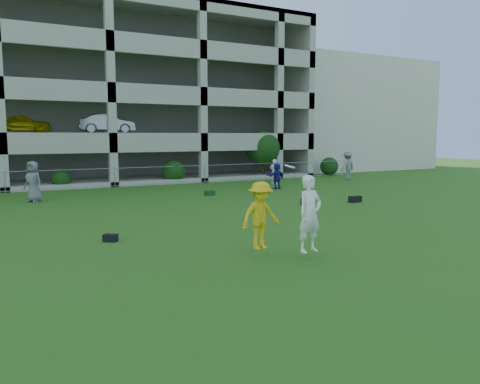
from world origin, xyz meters
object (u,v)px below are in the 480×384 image
bystander_c (33,182)px  bystander_d (277,176)px  stucco_building (324,117)px  crate_d (306,202)px  parking_garage (85,97)px  bystander_f (347,166)px  frisbee_contest (278,215)px  bystander_e (274,172)px

bystander_c → bystander_d: 13.14m
stucco_building → crate_d: 27.26m
parking_garage → bystander_c: bearing=-110.1°
stucco_building → bystander_d: bearing=-135.7°
stucco_building → bystander_f: (-7.26, -11.99, -3.99)m
bystander_d → frisbee_contest: frisbee_contest is taller
bystander_c → frisbee_contest: frisbee_contest is taller
stucco_building → bystander_f: bearing=-121.2°
stucco_building → frisbee_contest: (-23.30, -27.80, -3.86)m
bystander_d → frisbee_contest: 15.85m
bystander_d → crate_d: bystander_d is taller
bystander_e → crate_d: size_ratio=4.65×
bystander_e → frisbee_contest: (-9.82, -15.66, 0.33)m
frisbee_contest → parking_garage: 27.93m
bystander_f → parking_garage: parking_garage is taller
bystander_f → frisbee_contest: frisbee_contest is taller
stucco_building → bystander_d: (-14.79, -14.45, -4.23)m
stucco_building → frisbee_contest: stucco_building is taller
bystander_c → crate_d: bystander_c is taller
parking_garage → bystander_d: bearing=-59.8°
stucco_building → bystander_d: size_ratio=10.42×
stucco_building → crate_d: size_ratio=45.71×
bystander_e → crate_d: (-3.68, -8.47, -0.66)m
bystander_e → parking_garage: (-9.53, 11.84, 5.20)m
bystander_d → frisbee_contest: bearing=40.6°
bystander_f → frisbee_contest: (-16.04, -15.82, 0.13)m
crate_d → frisbee_contest: 9.51m
bystander_c → bystander_d: bystander_c is taller
bystander_f → bystander_e: bearing=-11.1°
stucco_building → crate_d: bearing=-129.8°
stucco_building → bystander_e: size_ratio=9.84×
bystander_d → bystander_f: size_ratio=0.76×
bystander_c → frisbee_contest: (4.60, -14.16, 0.17)m
bystander_f → crate_d: size_ratio=5.75×
bystander_f → parking_garage: bearing=-49.1°
bystander_c → frisbee_contest: size_ratio=0.86×
bystander_c → bystander_e: size_ratio=1.19×
bystander_d → bystander_e: (1.30, 2.30, 0.05)m
bystander_e → parking_garage: 16.06m
parking_garage → bystander_e: bearing=-51.2°
bystander_f → crate_d: (-9.90, -8.63, -0.86)m
frisbee_contest → bystander_d: bearing=57.5°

